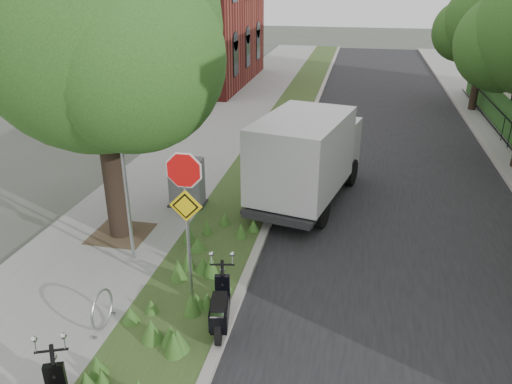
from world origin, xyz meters
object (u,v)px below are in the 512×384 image
box_truck (307,154)px  utility_cabinet (187,183)px  sign_assembly (186,198)px  scooter_far (220,313)px

box_truck → utility_cabinet: 3.48m
sign_assembly → box_truck: 5.69m
sign_assembly → utility_cabinet: size_ratio=2.38×
scooter_far → utility_cabinet: 5.61m
sign_assembly → box_truck: sign_assembly is taller
box_truck → sign_assembly: bearing=-107.5°
box_truck → utility_cabinet: (-3.22, -1.11, -0.70)m
sign_assembly → utility_cabinet: (-1.52, 4.26, -1.56)m
scooter_far → utility_cabinet: bearing=114.9°
sign_assembly → utility_cabinet: bearing=109.7°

